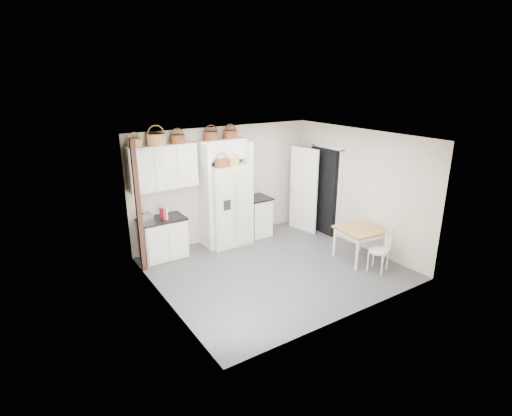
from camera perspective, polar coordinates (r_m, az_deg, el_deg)
floor at (r=8.06m, az=2.65°, el=-8.56°), size 4.50×4.50×0.00m
ceiling at (r=7.27m, az=2.96°, el=10.04°), size 4.50×4.50×0.00m
wall_back at (r=9.19m, az=-4.51°, el=3.50°), size 4.50×0.00×4.50m
wall_left at (r=6.58m, az=-13.35°, el=-3.09°), size 0.00×4.00×4.00m
wall_right at (r=9.02m, az=14.50°, el=2.67°), size 0.00×4.00×4.00m
refrigerator at (r=8.93m, az=-4.17°, el=0.43°), size 0.94×0.75×1.81m
base_cab_left at (r=8.58m, az=-13.13°, el=-4.29°), size 0.90×0.57×0.83m
base_cab_right at (r=9.54m, az=0.14°, el=-1.24°), size 0.51×0.61×0.90m
dining_table at (r=8.55m, az=14.48°, el=-5.00°), size 0.90×0.90×0.69m
windsor_chair at (r=8.15m, az=17.13°, el=-5.84°), size 0.52×0.49×0.84m
counter_left at (r=8.42m, az=-13.34°, el=-1.56°), size 0.93×0.60×0.04m
counter_right at (r=9.39m, az=0.14°, el=1.46°), size 0.55×0.65×0.04m
toaster at (r=8.21m, az=-15.48°, el=-1.40°), size 0.31×0.23×0.20m
cookbook_red at (r=8.31m, az=-13.24°, el=-0.84°), size 0.06×0.16×0.24m
cookbook_cream at (r=8.32m, az=-12.90°, el=-0.75°), size 0.07×0.17×0.24m
basket_upper_a at (r=8.05m, az=-16.91°, el=8.87°), size 0.28×0.28×0.16m
basket_upper_b at (r=8.18m, az=-14.05°, el=9.48°), size 0.38×0.38×0.22m
basket_upper_c at (r=8.34m, az=-11.12°, el=9.65°), size 0.30×0.30×0.17m
basket_bridge_a at (r=8.64m, az=-6.44°, el=10.21°), size 0.32×0.32×0.18m
basket_bridge_b at (r=8.86m, az=-3.71°, el=10.46°), size 0.31×0.31×0.17m
basket_fridge_a at (r=8.52m, az=-4.95°, el=6.41°), size 0.30×0.30×0.16m
basket_fridge_b at (r=8.66m, az=-3.20°, el=6.56°), size 0.25×0.25×0.13m
upper_cabinet at (r=8.31m, az=-13.20°, el=5.72°), size 1.40×0.34×0.90m
bridge_cabinet at (r=8.80m, az=-4.97°, el=8.32°), size 1.12×0.34×0.45m
fridge_panel_left at (r=8.69m, az=-7.35°, el=1.49°), size 0.08×0.60×2.30m
fridge_panel_right at (r=9.15m, az=-1.61°, el=2.51°), size 0.08×0.60×2.30m
trim_post at (r=7.81m, az=-16.45°, el=0.08°), size 0.09×0.09×2.60m
doorway_void at (r=9.70m, az=9.70°, el=2.41°), size 0.18×0.85×2.05m
door_slab at (r=9.71m, az=6.80°, el=2.56°), size 0.21×0.79×2.05m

